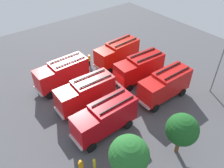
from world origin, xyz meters
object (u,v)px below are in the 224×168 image
(fire_truck_3, at_px, (86,93))
(firefighter_3, at_px, (166,74))
(fire_truck_4, at_px, (165,84))
(firefighter_1, at_px, (89,60))
(firefighter_0, at_px, (94,165))
(fire_truck_5, at_px, (105,117))
(fire_truck_2, at_px, (139,68))
(lamppost, at_px, (219,65))
(tree_3, at_px, (129,155))
(fire_truck_0, at_px, (117,53))
(firefighter_2, at_px, (81,166))
(traffic_cone_0, at_px, (152,84))
(fire_truck_1, at_px, (62,73))
(tree_2, at_px, (182,130))

(fire_truck_3, height_order, firefighter_3, fire_truck_3)
(fire_truck_4, relative_size, firefighter_1, 3.99)
(fire_truck_3, relative_size, firefighter_0, 4.40)
(fire_truck_5, xyz_separation_m, firefighter_1, (-5.96, -12.08, -1.12))
(fire_truck_2, height_order, lamppost, lamppost)
(tree_3, bearing_deg, fire_truck_0, -126.19)
(firefighter_0, xyz_separation_m, tree_3, (-1.85, 2.46, 2.62))
(firefighter_0, distance_m, tree_3, 4.04)
(firefighter_2, xyz_separation_m, traffic_cone_0, (-14.33, -4.98, -0.59))
(firefighter_0, bearing_deg, fire_truck_4, 46.33)
(fire_truck_1, relative_size, firefighter_3, 4.00)
(fire_truck_2, distance_m, firefighter_3, 4.02)
(firefighter_2, height_order, tree_3, tree_3)
(fire_truck_3, bearing_deg, firefighter_1, -123.88)
(tree_2, bearing_deg, firefighter_1, -95.85)
(firefighter_0, distance_m, tree_2, 8.64)
(firefighter_2, bearing_deg, firefighter_3, 136.08)
(firefighter_3, relative_size, tree_2, 0.38)
(firefighter_1, relative_size, lamppost, 0.26)
(fire_truck_4, height_order, traffic_cone_0, fire_truck_4)
(firefighter_0, height_order, tree_2, tree_2)
(fire_truck_5, distance_m, firefighter_1, 13.52)
(firefighter_3, distance_m, traffic_cone_0, 2.74)
(fire_truck_3, xyz_separation_m, tree_2, (-3.47, 11.08, 1.07))
(tree_2, bearing_deg, fire_truck_2, -115.17)
(fire_truck_0, distance_m, tree_3, 18.95)
(firefighter_2, bearing_deg, traffic_cone_0, 139.29)
(traffic_cone_0, bearing_deg, fire_truck_2, -78.29)
(fire_truck_3, relative_size, firefighter_2, 4.31)
(fire_truck_2, xyz_separation_m, lamppost, (-5.89, 7.70, 1.96))
(firefighter_2, xyz_separation_m, tree_2, (-8.68, 3.92, 2.28))
(firefighter_3, xyz_separation_m, tree_3, (14.12, 7.97, 2.52))
(fire_truck_4, relative_size, firefighter_0, 4.38)
(firefighter_0, height_order, tree_3, tree_3)
(tree_3, bearing_deg, fire_truck_1, -97.53)
(fire_truck_5, bearing_deg, firefighter_2, 28.69)
(fire_truck_4, bearing_deg, firefighter_0, 15.01)
(fire_truck_1, bearing_deg, firefighter_3, 146.83)
(fire_truck_3, distance_m, fire_truck_5, 4.64)
(fire_truck_4, bearing_deg, fire_truck_3, -27.51)
(fire_truck_5, bearing_deg, traffic_cone_0, -166.30)
(fire_truck_3, bearing_deg, tree_3, 78.91)
(fire_truck_1, distance_m, lamppost, 19.82)
(tree_2, xyz_separation_m, lamppost, (-11.09, -3.36, 0.89))
(fire_truck_2, relative_size, firefighter_1, 4.04)
(fire_truck_2, bearing_deg, fire_truck_3, 3.14)
(firefighter_2, bearing_deg, lamppost, 118.53)
(fire_truck_3, bearing_deg, fire_truck_2, -178.31)
(fire_truck_2, bearing_deg, traffic_cone_0, 104.93)
(fire_truck_1, height_order, tree_2, tree_2)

